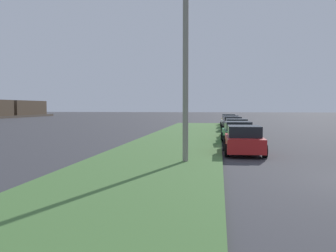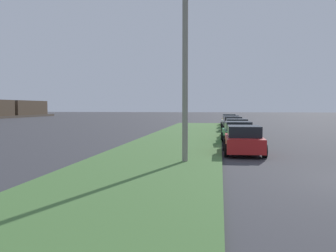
# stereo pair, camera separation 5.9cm
# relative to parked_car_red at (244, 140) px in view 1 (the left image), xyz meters

# --- Properties ---
(grass_median) EXTENTS (60.00, 6.00, 0.12)m
(grass_median) POSITION_rel_parked_car_red_xyz_m (3.02, 4.10, -0.66)
(grass_median) COLOR #477238
(grass_median) RESTS_ON ground
(parked_car_red) EXTENTS (4.32, 2.05, 1.47)m
(parked_car_red) POSITION_rel_parked_car_red_xyz_m (0.00, 0.00, 0.00)
(parked_car_red) COLOR red
(parked_car_red) RESTS_ON ground
(parked_car_green) EXTENTS (4.38, 2.19, 1.47)m
(parked_car_green) POSITION_rel_parked_car_red_xyz_m (5.35, 0.06, 0.00)
(parked_car_green) COLOR #1E6B38
(parked_car_green) RESTS_ON ground
(parked_car_orange) EXTENTS (4.32, 2.05, 1.47)m
(parked_car_orange) POSITION_rel_parked_car_red_xyz_m (10.59, -0.10, 0.00)
(parked_car_orange) COLOR orange
(parked_car_orange) RESTS_ON ground
(parked_car_black) EXTENTS (4.37, 2.15, 1.47)m
(parked_car_black) POSITION_rel_parked_car_red_xyz_m (17.10, 0.01, 0.00)
(parked_car_black) COLOR black
(parked_car_black) RESTS_ON ground
(parked_car_white) EXTENTS (4.40, 2.21, 1.47)m
(parked_car_white) POSITION_rel_parked_car_red_xyz_m (22.89, 0.06, 0.00)
(parked_car_white) COLOR silver
(parked_car_white) RESTS_ON ground
(parked_car_yellow) EXTENTS (4.32, 2.06, 1.47)m
(parked_car_yellow) POSITION_rel_parked_car_red_xyz_m (29.39, 0.07, 0.00)
(parked_car_yellow) COLOR gold
(parked_car_yellow) RESTS_ON ground
(streetlight) EXTENTS (0.51, 2.88, 7.50)m
(streetlight) POSITION_rel_parked_car_red_xyz_m (-3.66, 2.32, 3.67)
(streetlight) COLOR gray
(streetlight) RESTS_ON ground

